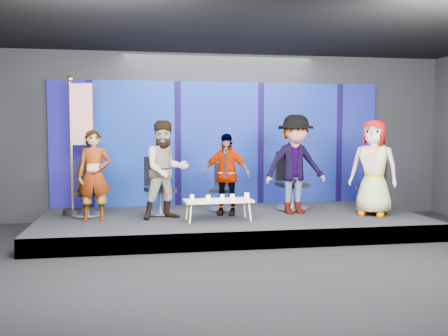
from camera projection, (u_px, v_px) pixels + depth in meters
The scene contains 21 objects.
ground at pixel (265, 267), 6.86m from camera, with size 10.00×10.00×0.00m, color black.
room_walls at pixel (266, 89), 6.68m from camera, with size 10.02×8.02×3.51m.
riser at pixel (232, 223), 9.31m from camera, with size 7.00×3.00×0.30m, color black.
backdrop at pixel (220, 144), 10.62m from camera, with size 7.00×0.08×2.60m, color #120758.
chair_a at pixel (87, 199), 9.20m from camera, with size 0.58×0.58×0.98m.
panelist_a at pixel (94, 175), 8.73m from camera, with size 0.58×0.38×1.59m, color black.
chair_b at pixel (159, 195), 9.40m from camera, with size 0.76×0.76×1.09m.
panelist_b at pixel (166, 170), 8.89m from camera, with size 0.85×0.67×1.76m, color black.
chair_c at pixel (222, 195), 9.86m from camera, with size 0.68×0.68×0.94m.
panelist_c at pixel (226, 174), 9.34m from camera, with size 0.89×0.37×1.52m, color black.
chair_d at pixel (291, 190), 9.99m from camera, with size 0.74×0.74×1.16m.
panelist_d at pixel (295, 164), 9.44m from camera, with size 1.21×0.70×1.88m, color black.
chair_e at pixel (372, 193), 9.78m from camera, with size 0.87×0.87×1.10m.
panelist_e at pixel (374, 168), 9.25m from camera, with size 0.87×0.57×1.78m, color black.
coffee_table at pixel (218, 201), 8.76m from camera, with size 1.22×0.56×0.37m.
mug_a at pixel (192, 197), 8.75m from camera, with size 0.07×0.07×0.09m, color white.
mug_b at pixel (208, 198), 8.63m from camera, with size 0.08×0.08×0.10m, color white.
mug_c at pixel (222, 197), 8.82m from camera, with size 0.07×0.07×0.08m, color white.
mug_d at pixel (232, 197), 8.78m from camera, with size 0.08×0.08×0.09m, color white.
mug_e at pixel (247, 196), 8.93m from camera, with size 0.08×0.08×0.10m, color white.
flag_stand at pixel (78, 142), 9.25m from camera, with size 0.58×0.34×2.58m.
Camera 1 is at (-1.67, -6.55, 1.89)m, focal length 40.00 mm.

